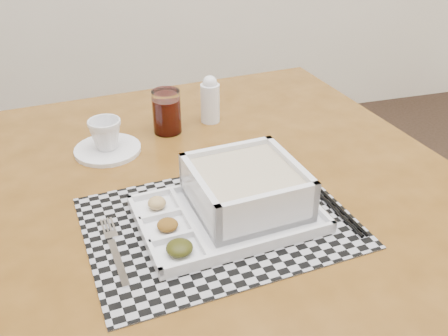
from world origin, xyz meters
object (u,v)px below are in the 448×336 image
at_px(cup, 106,134).
at_px(juice_glass, 167,113).
at_px(creamer_bottle, 210,100).
at_px(dining_table, 197,224).
at_px(serving_tray, 240,196).

xyz_separation_m(cup, juice_glass, (0.15, 0.06, 0.00)).
bearing_deg(creamer_bottle, juice_glass, -166.39).
bearing_deg(juice_glass, cup, -157.72).
xyz_separation_m(dining_table, juice_glass, (-0.00, 0.27, 0.13)).
relative_size(serving_tray, juice_glass, 3.23).
bearing_deg(serving_tray, juice_glass, 99.89).
distance_m(serving_tray, creamer_bottle, 0.40).
relative_size(dining_table, serving_tray, 3.58).
bearing_deg(juice_glass, dining_table, -89.23).
bearing_deg(creamer_bottle, serving_tray, -97.25).
height_order(dining_table, creamer_bottle, creamer_bottle).
distance_m(cup, juice_glass, 0.16).
distance_m(juice_glass, creamer_bottle, 0.12).
relative_size(dining_table, juice_glass, 11.57).
bearing_deg(cup, juice_glass, 15.60).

